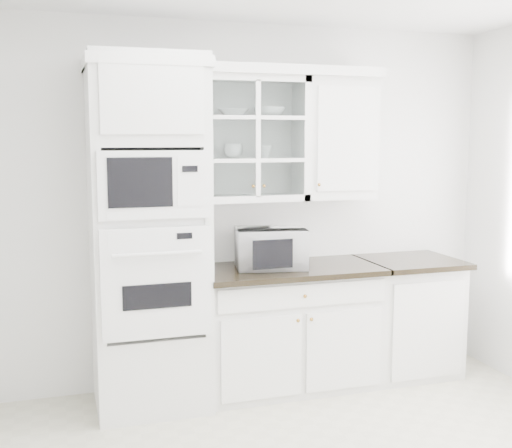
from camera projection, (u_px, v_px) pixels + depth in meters
name	position (u px, v px, depth m)	size (l,w,h in m)	color
room_shell	(306.00, 152.00, 3.56)	(4.00, 3.50, 2.70)	white
oven_column	(149.00, 236.00, 4.35)	(0.76, 0.68, 2.40)	white
base_cabinet_run	(289.00, 326.00, 4.78)	(1.32, 0.67, 0.92)	white
extra_base_cabinet	(407.00, 315.00, 5.08)	(0.72, 0.67, 0.92)	white
upper_cabinet_glass	(251.00, 139.00, 4.65)	(0.80, 0.33, 0.90)	white
upper_cabinet_solid	(336.00, 139.00, 4.85)	(0.55, 0.33, 0.90)	white
crown_molding	(238.00, 70.00, 4.53)	(2.14, 0.38, 0.07)	white
countertop_microwave	(271.00, 248.00, 4.66)	(0.50, 0.42, 0.29)	white
bowl_a	(234.00, 113.00, 4.58)	(0.22, 0.22, 0.05)	white
bowl_b	(269.00, 112.00, 4.68)	(0.22, 0.22, 0.07)	white
cup_a	(233.00, 151.00, 4.64)	(0.14, 0.14, 0.11)	white
cup_b	(265.00, 152.00, 4.68)	(0.10, 0.10, 0.10)	white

